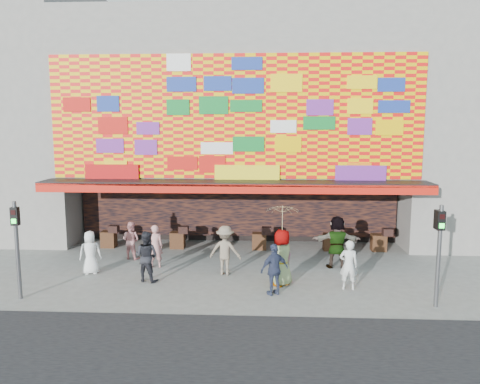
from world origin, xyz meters
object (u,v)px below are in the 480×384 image
(ped_g, at_px, (282,258))
(ped_h, at_px, (349,265))
(signal_right, at_px, (439,244))
(ped_e, at_px, (274,269))
(ped_b, at_px, (155,246))
(ped_i, at_px, (131,240))
(ped_c, at_px, (146,256))
(ped_f, at_px, (337,242))
(parasol, at_px, (282,220))
(ped_d, at_px, (225,250))
(signal_left, at_px, (17,239))
(ped_a, at_px, (90,253))

(ped_g, xyz_separation_m, ped_h, (2.12, -0.26, -0.13))
(signal_right, relative_size, ped_e, 1.85)
(signal_right, bearing_deg, ped_b, 159.63)
(ped_e, relative_size, ped_i, 1.08)
(ped_h, bearing_deg, ped_i, -17.29)
(ped_b, distance_m, ped_c, 1.55)
(ped_f, height_order, parasol, parasol)
(ped_d, bearing_deg, ped_g, 161.13)
(signal_right, bearing_deg, ped_e, 171.12)
(signal_right, bearing_deg, ped_g, 160.02)
(signal_left, xyz_separation_m, ped_e, (7.73, 0.73, -1.05))
(ped_f, relative_size, ped_h, 1.21)
(ped_h, xyz_separation_m, parasol, (-2.12, 0.26, 1.38))
(ped_a, height_order, ped_h, ped_h)
(signal_right, bearing_deg, signal_left, 180.00)
(ped_d, distance_m, parasol, 2.57)
(signal_left, distance_m, ped_g, 8.20)
(ped_a, bearing_deg, ped_i, -134.19)
(signal_left, height_order, ped_e, signal_left)
(ped_g, bearing_deg, ped_h, 129.28)
(ped_g, height_order, ped_h, ped_g)
(signal_right, xyz_separation_m, ped_b, (-9.03, 3.35, -1.06))
(ped_a, height_order, ped_i, ped_a)
(ped_g, relative_size, ped_i, 1.25)
(ped_g, distance_m, parasol, 1.26)
(ped_f, xyz_separation_m, parasol, (-2.09, -2.06, 1.22))
(ped_a, bearing_deg, ped_c, 144.15)
(ped_i, bearing_deg, ped_h, 175.53)
(ped_b, distance_m, ped_i, 1.59)
(ped_b, distance_m, parasol, 5.12)
(parasol, bearing_deg, signal_left, -168.64)
(ped_c, relative_size, ped_f, 0.89)
(parasol, bearing_deg, ped_i, 154.42)
(signal_right, height_order, ped_f, signal_right)
(ped_b, bearing_deg, ped_c, 81.29)
(ped_e, bearing_deg, ped_i, -62.06)
(ped_d, distance_m, ped_f, 4.17)
(signal_left, distance_m, ped_a, 2.98)
(ped_b, xyz_separation_m, parasol, (4.61, -1.75, 1.39))
(ped_i, bearing_deg, ped_e, 163.17)
(signal_right, distance_m, ped_g, 4.79)
(parasol, bearing_deg, ped_g, 180.00)
(ped_a, relative_size, ped_g, 0.83)
(ped_c, xyz_separation_m, ped_e, (4.28, -1.08, -0.05))
(ped_e, distance_m, ped_i, 6.65)
(ped_a, xyz_separation_m, ped_g, (6.72, -0.86, 0.16))
(ped_b, relative_size, ped_h, 0.99)
(signal_left, height_order, ped_c, signal_left)
(signal_left, bearing_deg, ped_h, 7.56)
(parasol, bearing_deg, ped_b, 159.26)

